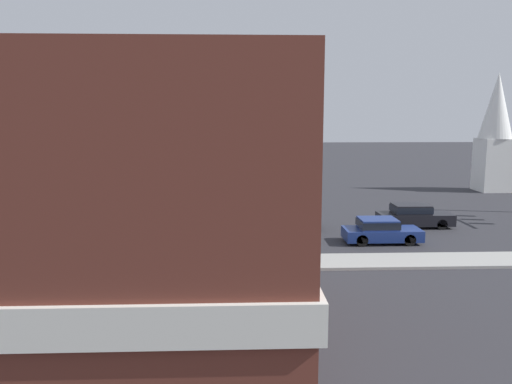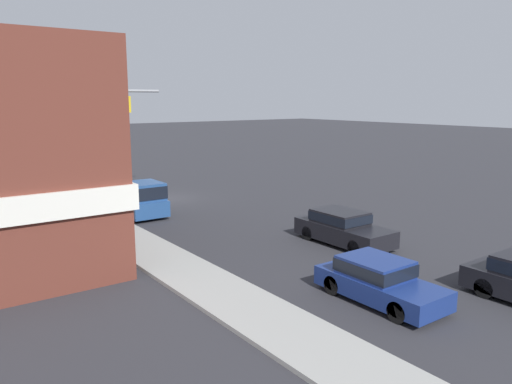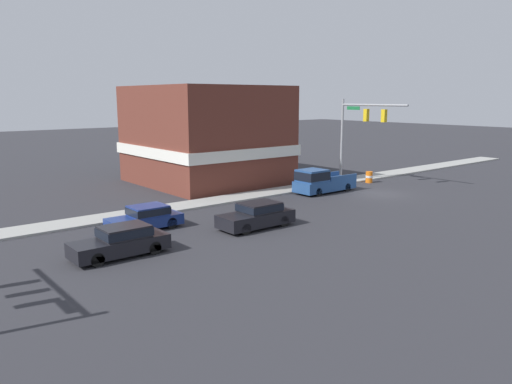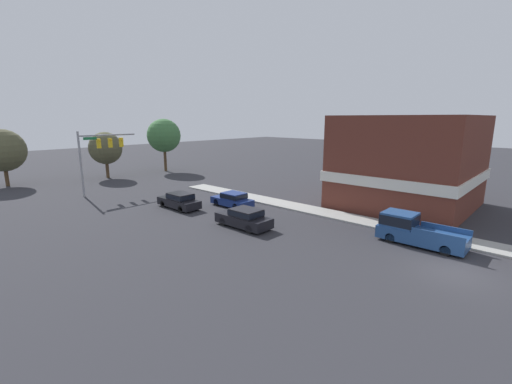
# 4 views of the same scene
# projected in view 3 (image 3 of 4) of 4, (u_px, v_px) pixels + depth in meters

# --- Properties ---
(ground_plane) EXTENTS (200.00, 200.00, 0.00)m
(ground_plane) POSITION_uv_depth(u_px,v_px,m) (379.00, 194.00, 39.78)
(ground_plane) COLOR #2D2D33
(sidewalk_curb) EXTENTS (2.40, 60.00, 0.14)m
(sidewalk_curb) POSITION_uv_depth(u_px,v_px,m) (326.00, 184.00, 44.11)
(sidewalk_curb) COLOR #9E9E99
(sidewalk_curb) RESTS_ON ground
(near_signal_assembly) EXTENTS (6.80, 0.49, 7.45)m
(near_signal_assembly) POSITION_uv_depth(u_px,v_px,m) (360.00, 124.00, 43.03)
(near_signal_assembly) COLOR gray
(near_signal_assembly) RESTS_ON ground
(car_lead) EXTENTS (1.89, 4.65, 1.49)m
(car_lead) POSITION_uv_depth(u_px,v_px,m) (257.00, 215.00, 29.38)
(car_lead) COLOR black
(car_lead) RESTS_ON ground
(car_oncoming) EXTENTS (1.81, 4.27, 1.38)m
(car_oncoming) POSITION_uv_depth(u_px,v_px,m) (146.00, 217.00, 29.00)
(car_oncoming) COLOR black
(car_oncoming) RESTS_ON ground
(car_second_ahead) EXTENTS (1.79, 4.65, 1.48)m
(car_second_ahead) POSITION_uv_depth(u_px,v_px,m) (121.00, 240.00, 24.07)
(car_second_ahead) COLOR black
(car_second_ahead) RESTS_ON ground
(pickup_truck_parked) EXTENTS (2.00, 5.49, 1.98)m
(pickup_truck_parked) POSITION_uv_depth(u_px,v_px,m) (320.00, 181.00, 40.04)
(pickup_truck_parked) COLOR black
(pickup_truck_parked) RESTS_ON ground
(construction_barrel) EXTENTS (0.62, 0.62, 1.02)m
(construction_barrel) POSITION_uv_depth(u_px,v_px,m) (369.00, 177.00, 44.94)
(construction_barrel) COLOR orange
(construction_barrel) RESTS_ON ground
(corner_brick_building) EXTENTS (12.54, 11.46, 8.56)m
(corner_brick_building) POSITION_uv_depth(u_px,v_px,m) (206.00, 136.00, 44.67)
(corner_brick_building) COLOR brown
(corner_brick_building) RESTS_ON ground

